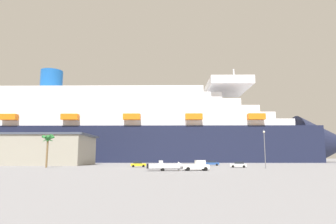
% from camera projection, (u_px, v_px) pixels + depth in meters
% --- Properties ---
extents(ground_plane, '(600.00, 600.00, 0.00)m').
position_uv_depth(ground_plane, '(141.00, 165.00, 105.77)').
color(ground_plane, gray).
extents(cruise_ship, '(249.61, 46.84, 54.21)m').
position_uv_depth(cruise_ship, '(109.00, 132.00, 155.31)').
color(cruise_ship, '#191E38').
rests_on(cruise_ship, ground_plane).
extents(terminal_building, '(57.36, 25.47, 10.57)m').
position_uv_depth(terminal_building, '(11.00, 150.00, 103.94)').
color(terminal_building, gray).
rests_on(terminal_building, ground_plane).
extents(pickup_truck, '(5.89, 3.15, 2.20)m').
position_uv_depth(pickup_truck, '(197.00, 166.00, 62.76)').
color(pickup_truck, white).
rests_on(pickup_truck, ground_plane).
extents(small_boat_on_trailer, '(8.94, 3.42, 2.15)m').
position_uv_depth(small_boat_on_trailer, '(167.00, 166.00, 61.98)').
color(small_boat_on_trailer, '#595960').
rests_on(small_boat_on_trailer, ground_plane).
extents(palm_tree, '(3.35, 3.33, 9.01)m').
position_uv_depth(palm_tree, '(48.00, 141.00, 80.92)').
color(palm_tree, brown).
rests_on(palm_tree, ground_plane).
extents(street_lamp, '(0.56, 0.56, 9.42)m').
position_uv_depth(street_lamp, '(265.00, 144.00, 74.64)').
color(street_lamp, slate).
rests_on(street_lamp, ground_plane).
extents(parked_car_yellow_taxi, '(4.56, 2.75, 1.58)m').
position_uv_depth(parked_car_yellow_taxi, '(138.00, 164.00, 82.88)').
color(parked_car_yellow_taxi, yellow).
rests_on(parked_car_yellow_taxi, ground_plane).
extents(parked_car_blue_suv, '(4.65, 2.44, 1.58)m').
position_uv_depth(parked_car_blue_suv, '(212.00, 163.00, 95.81)').
color(parked_car_blue_suv, '#264C99').
rests_on(parked_car_blue_suv, ground_plane).
extents(parked_car_white_van, '(4.55, 2.53, 1.58)m').
position_uv_depth(parked_car_white_van, '(239.00, 164.00, 79.65)').
color(parked_car_white_van, white).
rests_on(parked_car_white_van, ground_plane).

